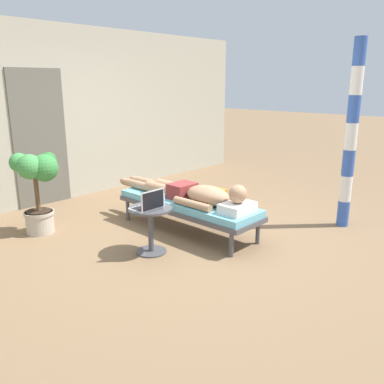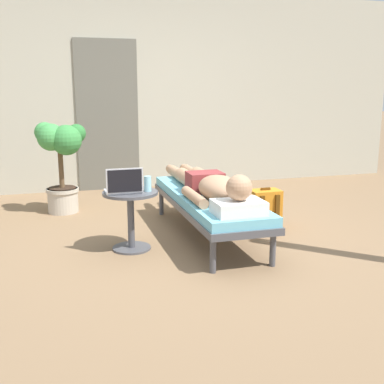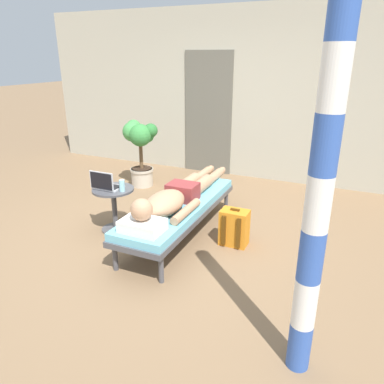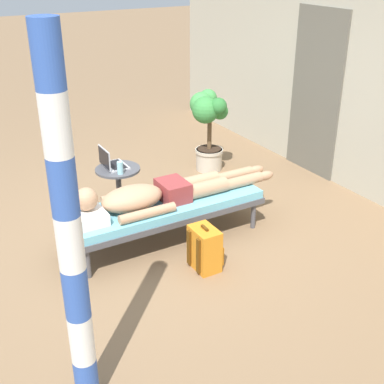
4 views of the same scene
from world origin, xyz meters
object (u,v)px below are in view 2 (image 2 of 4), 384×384
at_px(lounge_chair, 208,201).
at_px(side_table, 131,210).
at_px(laptop, 124,186).
at_px(drink_glass, 148,184).
at_px(backpack, 265,210).
at_px(person_reclining, 211,186).
at_px(potted_plant, 61,156).

height_order(lounge_chair, side_table, side_table).
bearing_deg(laptop, side_table, 40.52).
bearing_deg(drink_glass, backpack, 12.40).
bearing_deg(side_table, backpack, 9.94).
bearing_deg(side_table, person_reclining, 5.26).
xyz_separation_m(lounge_chair, potted_plant, (-1.31, 1.29, 0.31)).
distance_m(lounge_chair, person_reclining, 0.20).
xyz_separation_m(backpack, potted_plant, (-1.94, 1.21, 0.46)).
height_order(person_reclining, drink_glass, person_reclining).
bearing_deg(drink_glass, side_table, 168.90).
xyz_separation_m(lounge_chair, drink_glass, (-0.62, -0.20, 0.24)).
xyz_separation_m(person_reclining, laptop, (-0.83, -0.12, 0.07)).
distance_m(person_reclining, laptop, 0.84).
bearing_deg(backpack, drink_glass, -167.60).
bearing_deg(potted_plant, laptop, -72.39).
bearing_deg(laptop, person_reclining, 8.38).
height_order(person_reclining, backpack, person_reclining).
height_order(lounge_chair, potted_plant, potted_plant).
relative_size(person_reclining, potted_plant, 2.11).
distance_m(backpack, potted_plant, 2.33).
xyz_separation_m(drink_glass, potted_plant, (-0.69, 1.49, 0.07)).
xyz_separation_m(side_table, drink_glass, (0.15, -0.03, 0.23)).
bearing_deg(backpack, potted_plant, 147.91).
distance_m(side_table, drink_glass, 0.28).
bearing_deg(laptop, potted_plant, 107.61).
height_order(lounge_chair, person_reclining, person_reclining).
distance_m(lounge_chair, side_table, 0.78).
bearing_deg(person_reclining, lounge_chair, 90.00).
xyz_separation_m(laptop, potted_plant, (-0.48, 1.51, 0.07)).
bearing_deg(backpack, side_table, -170.06).
bearing_deg(drink_glass, potted_plant, 114.85).
xyz_separation_m(laptop, drink_glass, (0.21, 0.02, 0.01)).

